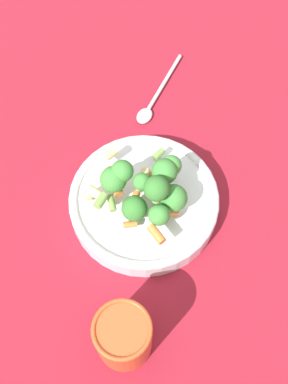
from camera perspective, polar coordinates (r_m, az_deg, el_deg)
name	(u,v)px	position (r m, az deg, el deg)	size (l,w,h in m)	color
ground_plane	(144,207)	(0.72, 0.00, -1.91)	(3.00, 3.00, 0.00)	maroon
bowl	(144,201)	(0.70, 0.00, -1.16)	(0.23, 0.23, 0.04)	silver
pasta_salad	(147,188)	(0.64, 0.37, 0.51)	(0.16, 0.15, 0.08)	#8CB766
cup	(123,336)	(0.60, -2.64, -17.83)	(0.07, 0.07, 0.10)	#CC4C23
spoon	(153,101)	(0.83, 1.21, 11.51)	(0.04, 0.18, 0.01)	silver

